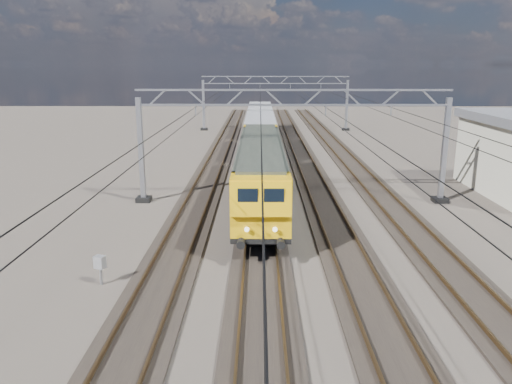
{
  "coord_description": "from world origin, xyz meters",
  "views": [
    {
      "loc": [
        -2.07,
        -26.88,
        8.54
      ],
      "look_at": [
        -2.23,
        -2.88,
        2.4
      ],
      "focal_mm": 35.0,
      "sensor_mm": 36.0,
      "label": 1
    }
  ],
  "objects_px": {
    "catenary_gantry_mid": "(293,141)",
    "catenary_gantry_far": "(275,101)",
    "hopper_wagon_mid": "(260,117)",
    "trackside_cabinet": "(100,263)",
    "locomotive": "(260,168)",
    "hopper_wagon_lead": "(260,132)"
  },
  "relations": [
    {
      "from": "catenary_gantry_mid",
      "to": "catenary_gantry_far",
      "type": "distance_m",
      "value": 36.0
    },
    {
      "from": "catenary_gantry_far",
      "to": "hopper_wagon_mid",
      "type": "xyz_separation_m",
      "value": [
        -2.0,
        -4.66,
        -1.67
      ]
    },
    {
      "from": "catenary_gantry_mid",
      "to": "trackside_cabinet",
      "type": "xyz_separation_m",
      "value": [
        -8.38,
        -12.51,
        -2.98
      ]
    },
    {
      "from": "catenary_gantry_far",
      "to": "locomotive",
      "type": "height_order",
      "value": "catenary_gantry_far"
    },
    {
      "from": "hopper_wagon_mid",
      "to": "catenary_gantry_far",
      "type": "bearing_deg",
      "value": 66.79
    },
    {
      "from": "catenary_gantry_far",
      "to": "locomotive",
      "type": "bearing_deg",
      "value": -93.13
    },
    {
      "from": "locomotive",
      "to": "hopper_wagon_lead",
      "type": "height_order",
      "value": "locomotive"
    },
    {
      "from": "catenary_gantry_mid",
      "to": "trackside_cabinet",
      "type": "distance_m",
      "value": 15.35
    },
    {
      "from": "locomotive",
      "to": "hopper_wagon_lead",
      "type": "relative_size",
      "value": 1.62
    },
    {
      "from": "catenary_gantry_far",
      "to": "hopper_wagon_lead",
      "type": "distance_m",
      "value": 19.04
    },
    {
      "from": "hopper_wagon_lead",
      "to": "trackside_cabinet",
      "type": "relative_size",
      "value": 10.66
    },
    {
      "from": "hopper_wagon_lead",
      "to": "hopper_wagon_mid",
      "type": "bearing_deg",
      "value": 90.0
    },
    {
      "from": "catenary_gantry_mid",
      "to": "catenary_gantry_far",
      "type": "height_order",
      "value": "same"
    },
    {
      "from": "hopper_wagon_mid",
      "to": "trackside_cabinet",
      "type": "bearing_deg",
      "value": -98.28
    },
    {
      "from": "catenary_gantry_mid",
      "to": "locomotive",
      "type": "distance_m",
      "value": 2.61
    },
    {
      "from": "catenary_gantry_far",
      "to": "hopper_wagon_mid",
      "type": "relative_size",
      "value": 1.53
    },
    {
      "from": "locomotive",
      "to": "catenary_gantry_far",
      "type": "bearing_deg",
      "value": 86.87
    },
    {
      "from": "hopper_wagon_lead",
      "to": "trackside_cabinet",
      "type": "distance_m",
      "value": 30.35
    },
    {
      "from": "catenary_gantry_mid",
      "to": "hopper_wagon_lead",
      "type": "height_order",
      "value": "catenary_gantry_mid"
    },
    {
      "from": "catenary_gantry_far",
      "to": "catenary_gantry_mid",
      "type": "bearing_deg",
      "value": -90.0
    },
    {
      "from": "locomotive",
      "to": "trackside_cabinet",
      "type": "bearing_deg",
      "value": -118.09
    },
    {
      "from": "locomotive",
      "to": "hopper_wagon_lead",
      "type": "bearing_deg",
      "value": 90.0
    }
  ]
}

